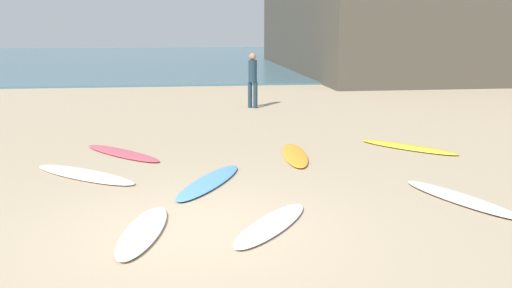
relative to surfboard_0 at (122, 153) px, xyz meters
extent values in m
plane|color=tan|center=(1.47, -4.74, -0.03)|extent=(120.00, 120.00, 0.00)
cube|color=#426675|center=(1.47, 33.14, 0.01)|extent=(120.00, 40.00, 0.08)
ellipsoid|color=#DE4B5C|center=(0.00, 0.00, 0.00)|extent=(2.00, 2.14, 0.06)
ellipsoid|color=white|center=(0.80, -4.77, 0.01)|extent=(0.83, 2.06, 0.08)
ellipsoid|color=orange|center=(3.67, -0.66, 0.01)|extent=(0.69, 2.25, 0.08)
ellipsoid|color=#5597E4|center=(1.78, -2.48, 0.00)|extent=(1.52, 2.40, 0.07)
ellipsoid|color=white|center=(2.56, -4.72, 0.00)|extent=(1.53, 1.93, 0.07)
ellipsoid|color=silver|center=(5.73, -3.94, 0.01)|extent=(1.31, 2.32, 0.08)
ellipsoid|color=yellow|center=(6.37, -0.18, 0.00)|extent=(1.97, 2.12, 0.07)
ellipsoid|color=#F8E1D1|center=(-0.50, -1.69, 0.00)|extent=(2.31, 2.06, 0.06)
cylinder|color=#1E3342|center=(3.67, 6.34, 0.40)|extent=(0.14, 0.14, 0.87)
cylinder|color=#1E3342|center=(3.50, 6.45, 0.40)|extent=(0.14, 0.14, 0.87)
cylinder|color=#1E3342|center=(3.59, 6.39, 1.20)|extent=(0.39, 0.39, 0.72)
sphere|color=#9E7051|center=(3.59, 6.39, 1.67)|extent=(0.23, 0.23, 0.23)
camera|label=1|loc=(1.45, -12.00, 2.75)|focal=39.15mm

